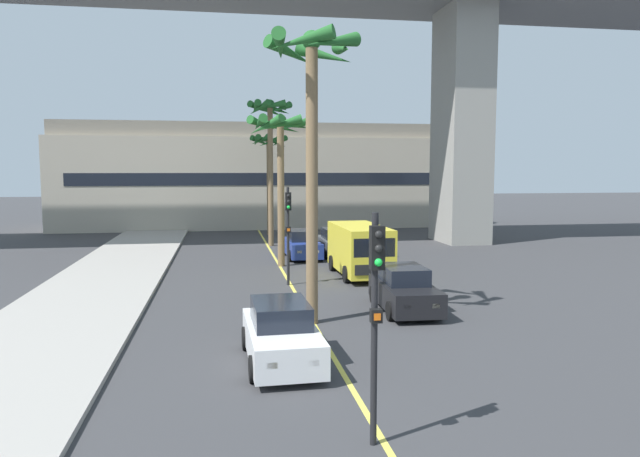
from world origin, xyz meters
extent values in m
cube|color=#9E9991|center=(-8.00, 16.00, 0.07)|extent=(4.80, 80.00, 0.15)
cube|color=#DBCC4C|center=(0.00, 24.00, 0.00)|extent=(0.14, 56.00, 0.01)
cube|color=gray|center=(13.13, 34.95, 7.80)|extent=(2.80, 4.40, 15.60)
cube|color=#BCB29E|center=(0.00, 48.65, 3.78)|extent=(32.98, 8.00, 7.55)
cube|color=gray|center=(0.00, 48.65, 8.15)|extent=(32.32, 7.20, 1.20)
cube|color=black|center=(0.00, 44.63, 4.16)|extent=(29.69, 0.04, 1.00)
cube|color=black|center=(3.41, 16.46, 0.58)|extent=(1.85, 4.16, 0.80)
cube|color=black|center=(3.41, 16.61, 1.26)|extent=(1.47, 2.10, 0.60)
cube|color=#F2EDCC|center=(3.80, 14.43, 0.63)|extent=(0.24, 0.09, 0.14)
cube|color=#F2EDCC|center=(2.87, 14.47, 0.63)|extent=(0.24, 0.09, 0.14)
cylinder|color=black|center=(4.17, 15.16, 0.32)|extent=(0.24, 0.65, 0.64)
cylinder|color=black|center=(2.55, 15.22, 0.32)|extent=(0.24, 0.65, 0.64)
cylinder|color=black|center=(4.26, 17.70, 0.32)|extent=(0.24, 0.65, 0.64)
cylinder|color=black|center=(2.65, 17.76, 0.32)|extent=(0.24, 0.65, 0.64)
cube|color=navy|center=(1.50, 29.29, 0.58)|extent=(1.83, 4.15, 0.80)
cube|color=black|center=(1.50, 29.44, 1.26)|extent=(1.46, 2.09, 0.60)
cube|color=#F2EDCC|center=(2.03, 27.30, 0.63)|extent=(0.24, 0.09, 0.14)
cube|color=#F2EDCC|center=(1.10, 27.27, 0.63)|extent=(0.24, 0.09, 0.14)
cylinder|color=black|center=(2.35, 28.05, 0.32)|extent=(0.24, 0.65, 0.64)
cylinder|color=black|center=(0.73, 28.00, 0.32)|extent=(0.24, 0.65, 0.64)
cylinder|color=black|center=(2.27, 30.59, 0.32)|extent=(0.24, 0.65, 0.64)
cylinder|color=black|center=(0.65, 30.54, 0.32)|extent=(0.24, 0.65, 0.64)
cube|color=#4C5156|center=(3.56, 29.91, 0.58)|extent=(1.72, 4.11, 0.80)
cube|color=black|center=(3.56, 30.06, 1.26)|extent=(1.40, 2.06, 0.60)
cube|color=#F2EDCC|center=(4.02, 27.90, 0.63)|extent=(0.24, 0.08, 0.14)
cube|color=#F2EDCC|center=(3.09, 27.90, 0.63)|extent=(0.24, 0.08, 0.14)
cylinder|color=black|center=(4.37, 28.64, 0.32)|extent=(0.22, 0.64, 0.64)
cylinder|color=black|center=(2.75, 28.64, 0.32)|extent=(0.22, 0.64, 0.64)
cylinder|color=black|center=(4.38, 31.18, 0.32)|extent=(0.22, 0.64, 0.64)
cylinder|color=black|center=(2.76, 31.18, 0.32)|extent=(0.22, 0.64, 0.64)
cube|color=white|center=(-1.40, 11.61, 0.58)|extent=(1.82, 4.15, 0.80)
cube|color=black|center=(-1.40, 11.76, 1.26)|extent=(1.46, 2.09, 0.60)
cube|color=#F2EDCC|center=(-0.87, 9.62, 0.63)|extent=(0.24, 0.09, 0.14)
cube|color=#F2EDCC|center=(-1.81, 9.59, 0.63)|extent=(0.24, 0.09, 0.14)
cylinder|color=black|center=(-0.55, 10.37, 0.32)|extent=(0.24, 0.65, 0.64)
cylinder|color=black|center=(-2.17, 10.32, 0.32)|extent=(0.24, 0.65, 0.64)
cylinder|color=black|center=(-0.63, 12.91, 0.32)|extent=(0.24, 0.65, 0.64)
cylinder|color=black|center=(-2.24, 12.86, 0.32)|extent=(0.24, 0.65, 0.64)
cube|color=yellow|center=(3.40, 23.33, 1.31)|extent=(2.08, 5.23, 2.10)
cube|color=black|center=(3.44, 20.77, 1.66)|extent=(1.80, 0.11, 0.80)
cube|color=black|center=(3.44, 20.71, 0.73)|extent=(1.70, 0.09, 0.44)
cylinder|color=black|center=(4.37, 21.79, 0.38)|extent=(0.27, 0.76, 0.76)
cylinder|color=black|center=(2.47, 21.76, 0.38)|extent=(0.27, 0.76, 0.76)
cylinder|color=black|center=(4.32, 24.91, 0.38)|extent=(0.27, 0.76, 0.76)
cylinder|color=black|center=(2.42, 24.88, 0.38)|extent=(0.27, 0.76, 0.76)
cylinder|color=black|center=(-0.21, 6.84, 2.10)|extent=(0.12, 0.12, 4.20)
cube|color=black|center=(-0.21, 6.70, 3.60)|extent=(0.24, 0.20, 0.76)
sphere|color=black|center=(-0.21, 6.60, 3.84)|extent=(0.14, 0.14, 0.14)
sphere|color=black|center=(-0.21, 6.60, 3.60)|extent=(0.14, 0.14, 0.14)
sphere|color=#19D83F|center=(-0.21, 6.60, 3.36)|extent=(0.14, 0.14, 0.14)
cube|color=black|center=(-0.21, 6.72, 2.40)|extent=(0.20, 0.16, 0.24)
cube|color=orange|center=(-0.21, 6.64, 2.40)|extent=(0.12, 0.03, 0.12)
cylinder|color=black|center=(-0.10, 21.72, 2.10)|extent=(0.12, 0.12, 4.20)
cube|color=black|center=(-0.10, 21.58, 3.60)|extent=(0.24, 0.20, 0.76)
sphere|color=black|center=(-0.10, 21.48, 3.84)|extent=(0.14, 0.14, 0.14)
sphere|color=black|center=(-0.10, 21.48, 3.60)|extent=(0.14, 0.14, 0.14)
sphere|color=#19D83F|center=(-0.10, 21.48, 3.36)|extent=(0.14, 0.14, 0.14)
cube|color=black|center=(-0.10, 21.60, 2.40)|extent=(0.20, 0.16, 0.24)
cube|color=orange|center=(-0.10, 21.52, 2.40)|extent=(0.12, 0.03, 0.12)
cylinder|color=brown|center=(0.22, 34.82, 4.45)|extent=(0.34, 0.34, 8.90)
sphere|color=#236028|center=(0.22, 34.82, 9.05)|extent=(0.60, 0.60, 0.60)
cone|color=#236028|center=(1.14, 34.85, 8.83)|extent=(0.49, 1.89, 0.87)
cone|color=#236028|center=(0.80, 35.53, 8.76)|extent=(1.73, 1.52, 0.97)
cone|color=#236028|center=(0.32, 35.73, 8.70)|extent=(1.90, 0.63, 1.07)
cone|color=#236028|center=(-0.49, 35.40, 8.87)|extent=(1.53, 1.73, 0.78)
cone|color=#236028|center=(-0.68, 34.73, 8.84)|extent=(0.64, 1.91, 0.85)
cone|color=#236028|center=(-0.50, 34.26, 8.73)|extent=(1.50, 1.74, 1.03)
cone|color=#236028|center=(0.22, 33.91, 8.88)|extent=(1.88, 0.45, 0.78)
cone|color=#236028|center=(0.83, 34.14, 8.74)|extent=(1.69, 1.57, 1.01)
cylinder|color=brown|center=(-0.04, 15.35, 4.38)|extent=(0.38, 0.38, 8.75)
sphere|color=#236028|center=(-0.04, 15.35, 8.90)|extent=(0.60, 0.60, 0.60)
cone|color=#236028|center=(0.94, 15.31, 8.68)|extent=(0.51, 2.02, 0.86)
cone|color=#236028|center=(0.50, 16.17, 8.61)|extent=(1.91, 1.47, 0.99)
cone|color=#236028|center=(-0.60, 16.15, 8.65)|extent=(1.90, 1.51, 0.92)
cone|color=#236028|center=(-1.01, 15.48, 8.71)|extent=(0.70, 2.05, 0.82)
cone|color=#236028|center=(-0.45, 14.46, 8.70)|extent=(2.00, 1.25, 0.82)
cone|color=#236028|center=(0.45, 14.49, 8.69)|extent=(1.96, 1.37, 0.85)
cylinder|color=brown|center=(0.08, 26.68, 3.62)|extent=(0.35, 0.35, 7.25)
sphere|color=#236028|center=(0.08, 26.68, 7.40)|extent=(0.60, 0.60, 0.60)
cone|color=#236028|center=(1.16, 26.80, 7.22)|extent=(0.68, 2.25, 0.78)
cone|color=#236028|center=(0.74, 27.54, 7.21)|extent=(2.03, 1.69, 0.80)
cone|color=#236028|center=(0.11, 27.76, 7.13)|extent=(2.22, 0.50, 0.95)
cone|color=#236028|center=(-0.75, 27.38, 7.22)|extent=(1.76, 1.98, 0.79)
cone|color=#236028|center=(-0.99, 26.54, 7.19)|extent=(0.73, 2.25, 0.85)
cone|color=#236028|center=(-0.70, 25.94, 7.04)|extent=(1.83, 1.90, 1.10)
cone|color=#236028|center=(-0.03, 25.60, 7.10)|extent=(2.24, 0.67, 1.00)
cone|color=#236028|center=(0.80, 25.86, 7.13)|extent=(1.95, 1.79, 0.95)
cylinder|color=brown|center=(0.63, 41.25, 3.58)|extent=(0.35, 0.35, 7.16)
sphere|color=#236028|center=(0.63, 41.25, 7.31)|extent=(0.60, 0.60, 0.60)
cone|color=#236028|center=(1.54, 41.33, 7.12)|extent=(0.61, 1.93, 0.81)
cone|color=#236028|center=(1.31, 41.86, 6.96)|extent=(1.58, 1.69, 1.07)
cone|color=#236028|center=(0.69, 42.17, 7.13)|extent=(1.92, 0.57, 0.79)
cone|color=#236028|center=(0.08, 41.99, 7.03)|extent=(1.78, 1.48, 0.96)
cone|color=#236028|center=(-0.29, 41.15, 7.03)|extent=(0.63, 1.93, 0.97)
cone|color=#236028|center=(-0.02, 40.59, 7.05)|extent=(1.66, 1.64, 0.92)
cone|color=#236028|center=(0.69, 40.33, 6.95)|extent=(1.90, 0.57, 1.08)
cone|color=#236028|center=(1.34, 40.67, 6.96)|extent=(1.53, 1.73, 1.07)
camera|label=1|loc=(-2.81, -3.02, 4.94)|focal=33.01mm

